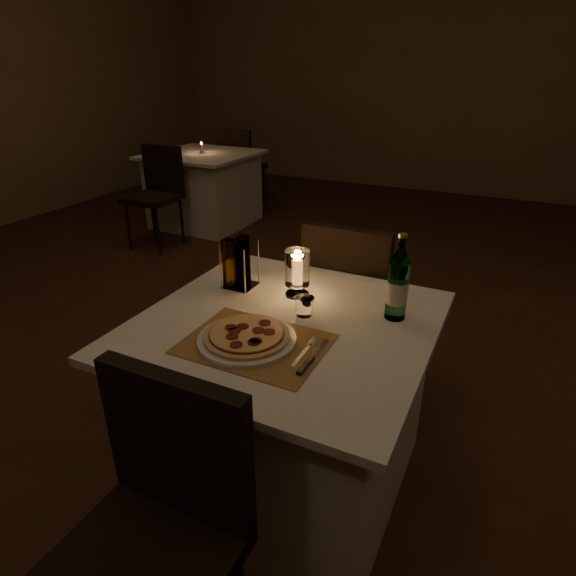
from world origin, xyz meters
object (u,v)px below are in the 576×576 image
at_px(tumbler, 304,306).
at_px(neighbor_table_left, 205,189).
at_px(chair_near, 157,516).
at_px(pizza, 247,335).
at_px(hurricane_candle, 297,269).
at_px(chair_far, 350,292).
at_px(water_bottle, 398,285).
at_px(plate, 247,339).
at_px(main_table, 286,405).

xyz_separation_m(tumbler, neighbor_table_left, (-2.35, 2.71, -0.40)).
height_order(chair_near, tumbler, chair_near).
bearing_deg(neighbor_table_left, pizza, -52.55).
bearing_deg(hurricane_candle, chair_far, 84.05).
bearing_deg(water_bottle, neighbor_table_left, 135.76).
relative_size(pizza, neighbor_table_left, 0.28).
bearing_deg(tumbler, plate, -110.08).
xyz_separation_m(main_table, water_bottle, (0.34, 0.20, 0.49)).
xyz_separation_m(chair_far, neighbor_table_left, (-2.31, 2.06, -0.18)).
xyz_separation_m(hurricane_candle, neighbor_table_left, (-2.26, 2.57, -0.47)).
distance_m(pizza, water_bottle, 0.55).
height_order(chair_far, water_bottle, water_bottle).
bearing_deg(tumbler, main_table, -120.79).
xyz_separation_m(pizza, tumbler, (0.09, 0.25, 0.01)).
relative_size(pizza, tumbler, 3.95).
bearing_deg(chair_near, neighbor_table_left, 123.54).
relative_size(main_table, tumbler, 14.10).
bearing_deg(pizza, plate, 141.72).
bearing_deg(plate, chair_far, 86.80).
bearing_deg(main_table, water_bottle, 30.16).
height_order(chair_near, chair_far, same).
bearing_deg(tumbler, chair_far, 93.62).
xyz_separation_m(main_table, pizza, (-0.05, -0.18, 0.39)).
distance_m(main_table, chair_near, 0.74).
xyz_separation_m(main_table, chair_far, (0.00, 0.71, 0.18)).
distance_m(chair_far, pizza, 0.92).
height_order(hurricane_candle, neighbor_table_left, hurricane_candle).
height_order(water_bottle, neighbor_table_left, water_bottle).
bearing_deg(chair_near, water_bottle, 69.74).
distance_m(chair_near, tumbler, 0.82).
xyz_separation_m(chair_far, water_bottle, (0.34, -0.52, 0.32)).
relative_size(main_table, hurricane_candle, 5.43).
xyz_separation_m(tumbler, water_bottle, (0.29, 0.13, 0.09)).
height_order(main_table, pizza, pizza).
bearing_deg(pizza, chair_far, 86.82).
bearing_deg(chair_near, main_table, 90.00).
relative_size(chair_near, pizza, 3.21).
bearing_deg(chair_near, hurricane_candle, 93.27).
height_order(chair_near, plate, chair_near).
bearing_deg(pizza, hurricane_candle, 90.44).
relative_size(chair_far, water_bottle, 2.89).
relative_size(pizza, hurricane_candle, 1.52).
xyz_separation_m(chair_far, plate, (-0.05, -0.89, 0.20)).
bearing_deg(chair_near, tumbler, 87.01).
height_order(chair_near, hurricane_candle, hurricane_candle).
distance_m(plate, neighbor_table_left, 3.74).
distance_m(main_table, chair_far, 0.74).
height_order(pizza, neighbor_table_left, pizza).
bearing_deg(hurricane_candle, neighbor_table_left, 131.38).
bearing_deg(chair_far, tumbler, -86.38).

